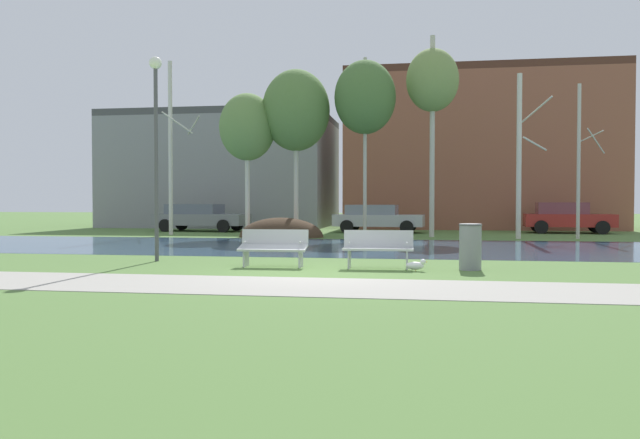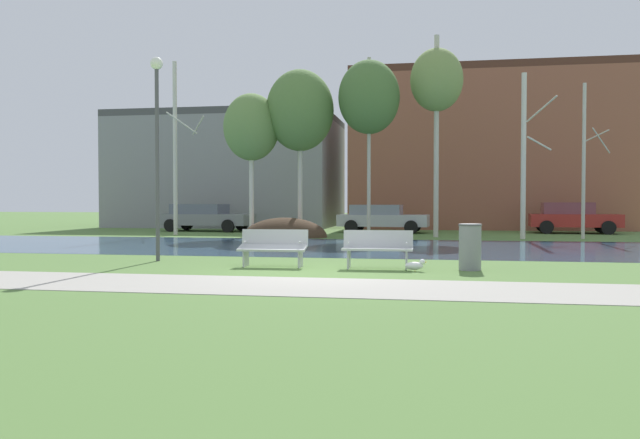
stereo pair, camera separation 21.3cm
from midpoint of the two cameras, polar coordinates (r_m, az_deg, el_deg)
ground_plane at (r=23.26m, az=4.26°, el=-2.14°), size 120.00×120.00×0.00m
paved_path_strip at (r=11.42m, az=-1.76°, el=-6.05°), size 60.00×2.52×0.01m
river_band at (r=21.23m, az=3.71°, el=-2.49°), size 80.00×8.52×0.01m
soil_mound at (r=27.07m, az=-2.97°, el=-1.61°), size 3.66×2.42×1.69m
bench_left at (r=14.82m, az=-3.85°, el=-2.47°), size 1.61×0.60×0.87m
bench_right at (r=14.43m, az=5.67°, el=-2.58°), size 1.61×0.60×0.87m
trash_bin at (r=14.46m, az=13.85°, el=-2.36°), size 0.52×0.52×1.04m
seagull at (r=13.97m, az=9.07°, el=-4.13°), size 0.48×0.18×0.27m
streetlamp at (r=16.77m, az=-14.20°, el=8.32°), size 0.32×0.32×5.22m
birch_far_left at (r=29.77m, az=-12.72°, el=6.42°), size 1.60×2.61×7.94m
birch_left at (r=28.10m, az=-6.02°, el=8.28°), size 2.46×2.46×6.28m
birch_center_left at (r=28.05m, az=-1.60°, el=9.82°), size 2.98×2.98×7.33m
birch_center at (r=27.64m, az=4.69°, el=10.96°), size 2.65×2.65×7.73m
birch_center_right at (r=28.00m, az=10.74°, el=12.19°), size 2.24×2.24×8.64m
birch_right at (r=27.05m, az=18.26°, el=5.63°), size 1.39×2.34×6.75m
birch_far_right at (r=27.92m, az=23.05°, el=4.98°), size 1.05×1.91×6.35m
parked_van_nearest_grey at (r=32.98m, az=-10.23°, el=0.26°), size 4.88×2.35×1.40m
parked_sedan_second_silver at (r=31.03m, az=5.80°, el=0.16°), size 4.48×2.24×1.37m
parked_hatch_third_red at (r=32.61m, az=22.08°, el=0.20°), size 4.22×2.26×1.49m
building_grey_warehouse at (r=40.30m, az=-7.84°, el=4.33°), size 13.19×9.11×6.87m
building_brick_low at (r=38.06m, az=14.73°, el=6.03°), size 15.01×7.22×8.95m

